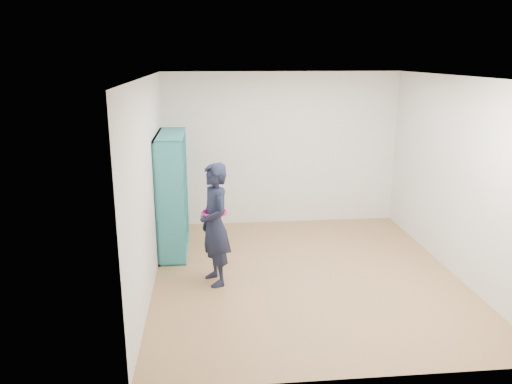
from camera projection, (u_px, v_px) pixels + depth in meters
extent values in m
plane|color=#9A7646|center=(305.00, 275.00, 6.71)|extent=(4.50, 4.50, 0.00)
plane|color=white|center=(311.00, 77.00, 6.02)|extent=(4.50, 4.50, 0.00)
cube|color=silver|center=(149.00, 185.00, 6.18)|extent=(0.02, 4.50, 2.60)
cube|color=silver|center=(457.00, 177.00, 6.55)|extent=(0.02, 4.50, 2.60)
cube|color=silver|center=(282.00, 149.00, 8.52)|extent=(4.00, 0.02, 2.60)
cube|color=silver|center=(361.00, 245.00, 4.21)|extent=(4.00, 0.02, 2.60)
cube|color=teal|center=(170.00, 206.00, 6.76)|extent=(0.39, 0.03, 1.77)
cube|color=teal|center=(175.00, 182.00, 8.00)|extent=(0.39, 0.03, 1.77)
cube|color=teal|center=(175.00, 248.00, 7.61)|extent=(0.39, 1.33, 0.03)
cube|color=teal|center=(170.00, 135.00, 7.15)|extent=(0.39, 1.33, 0.03)
cube|color=teal|center=(160.00, 193.00, 7.36)|extent=(0.03, 1.33, 1.77)
cube|color=teal|center=(172.00, 197.00, 7.18)|extent=(0.36, 0.03, 1.71)
cube|color=teal|center=(174.00, 189.00, 7.58)|extent=(0.36, 0.03, 1.71)
cube|color=teal|center=(174.00, 220.00, 7.49)|extent=(0.36, 1.27, 0.03)
cube|color=teal|center=(173.00, 193.00, 7.38)|extent=(0.36, 1.27, 0.03)
cube|color=teal|center=(171.00, 165.00, 7.27)|extent=(0.36, 1.27, 0.03)
cube|color=beige|center=(175.00, 255.00, 7.18)|extent=(0.24, 0.15, 0.06)
cube|color=black|center=(174.00, 222.00, 6.99)|extent=(0.20, 0.18, 0.24)
cube|color=maroon|center=(172.00, 191.00, 6.87)|extent=(0.20, 0.18, 0.28)
cube|color=silver|center=(171.00, 167.00, 6.84)|extent=(0.24, 0.15, 0.09)
cube|color=navy|center=(177.00, 238.00, 7.50)|extent=(0.20, 0.18, 0.30)
cube|color=brown|center=(175.00, 213.00, 7.40)|extent=(0.20, 0.18, 0.25)
cube|color=#BFB28C|center=(174.00, 190.00, 7.36)|extent=(0.24, 0.15, 0.06)
cube|color=#26594C|center=(173.00, 155.00, 7.16)|extent=(0.20, 0.18, 0.29)
cube|color=beige|center=(178.00, 230.00, 7.91)|extent=(0.20, 0.18, 0.27)
cube|color=black|center=(177.00, 209.00, 7.88)|extent=(0.24, 0.15, 0.06)
cube|color=maroon|center=(176.00, 177.00, 7.69)|extent=(0.20, 0.18, 0.28)
cube|color=silver|center=(175.00, 150.00, 7.58)|extent=(0.20, 0.18, 0.26)
imported|color=black|center=(215.00, 225.00, 6.28)|extent=(0.54, 0.67, 1.58)
torus|color=#B30D62|center=(214.00, 212.00, 6.24)|extent=(0.41, 0.41, 0.04)
cube|color=silver|center=(202.00, 216.00, 6.27)|extent=(0.05, 0.11, 0.15)
cube|color=black|center=(202.00, 216.00, 6.27)|extent=(0.05, 0.10, 0.14)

